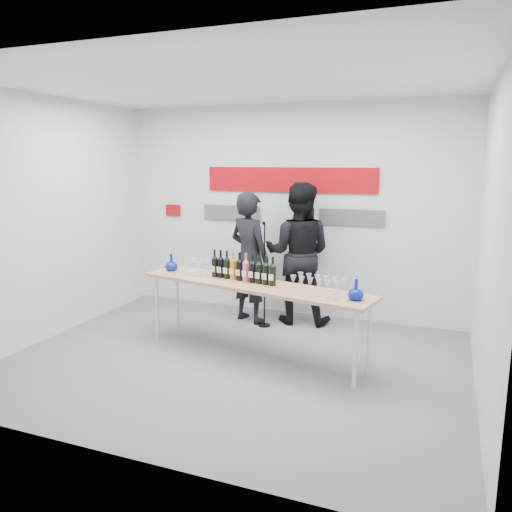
% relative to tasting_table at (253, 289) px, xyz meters
% --- Properties ---
extents(ground, '(5.00, 5.00, 0.00)m').
position_rel_tasting_table_xyz_m(ground, '(-0.12, -0.26, -0.79)').
color(ground, slate).
rests_on(ground, ground).
extents(back_wall, '(5.00, 0.04, 3.00)m').
position_rel_tasting_table_xyz_m(back_wall, '(-0.12, 1.74, 0.71)').
color(back_wall, silver).
rests_on(back_wall, ground).
extents(signage, '(3.38, 0.02, 0.79)m').
position_rel_tasting_table_xyz_m(signage, '(-0.18, 1.71, 1.02)').
color(signage, '#AC070D').
rests_on(signage, back_wall).
extents(tasting_table, '(2.89, 1.14, 0.85)m').
position_rel_tasting_table_xyz_m(tasting_table, '(0.00, 0.00, 0.00)').
color(tasting_table, tan).
rests_on(tasting_table, ground).
extents(wine_bottles, '(0.88, 0.26, 0.33)m').
position_rel_tasting_table_xyz_m(wine_bottles, '(-0.16, 0.08, 0.23)').
color(wine_bottles, black).
rests_on(wine_bottles, tasting_table).
extents(decanter_left, '(0.16, 0.16, 0.21)m').
position_rel_tasting_table_xyz_m(decanter_left, '(-1.21, 0.25, 0.17)').
color(decanter_left, '#081A9F').
rests_on(decanter_left, tasting_table).
extents(decanter_right, '(0.16, 0.16, 0.21)m').
position_rel_tasting_table_xyz_m(decanter_right, '(1.21, -0.25, 0.17)').
color(decanter_right, '#081A9F').
rests_on(decanter_right, tasting_table).
extents(glasses_left, '(0.29, 0.26, 0.18)m').
position_rel_tasting_table_xyz_m(glasses_left, '(-0.80, 0.17, 0.16)').
color(glasses_left, silver).
rests_on(glasses_left, tasting_table).
extents(glasses_right, '(0.59, 0.32, 0.18)m').
position_rel_tasting_table_xyz_m(glasses_right, '(0.80, -0.17, 0.16)').
color(glasses_right, silver).
rests_on(glasses_right, tasting_table).
extents(presenter_left, '(0.77, 0.65, 1.81)m').
position_rel_tasting_table_xyz_m(presenter_left, '(-0.50, 1.15, 0.12)').
color(presenter_left, black).
rests_on(presenter_left, ground).
extents(presenter_right, '(1.02, 0.84, 1.93)m').
position_rel_tasting_table_xyz_m(presenter_right, '(0.13, 1.36, 0.18)').
color(presenter_right, black).
rests_on(presenter_right, ground).
extents(mic_stand, '(0.17, 0.17, 1.44)m').
position_rel_tasting_table_xyz_m(mic_stand, '(-0.23, 1.00, -0.35)').
color(mic_stand, black).
rests_on(mic_stand, ground).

